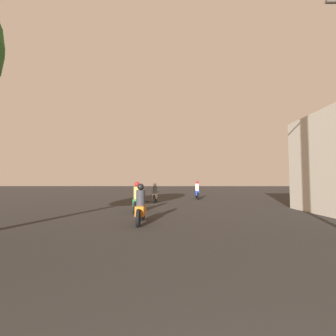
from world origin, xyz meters
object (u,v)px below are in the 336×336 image
at_px(motorcycle_green, 137,200).
at_px(motorcycle_blue, 197,192).
at_px(motorcycle_orange, 141,207).
at_px(motorcycle_white, 155,194).

relative_size(motorcycle_green, motorcycle_blue, 0.99).
xyz_separation_m(motorcycle_orange, motorcycle_green, (-0.59, 3.00, 0.02)).
xyz_separation_m(motorcycle_green, motorcycle_white, (0.55, 4.90, -0.04)).
bearing_deg(motorcycle_orange, motorcycle_white, 99.27).
distance_m(motorcycle_green, motorcycle_blue, 8.69).
relative_size(motorcycle_white, motorcycle_blue, 1.02).
bearing_deg(motorcycle_blue, motorcycle_white, -149.15).
bearing_deg(motorcycle_white, motorcycle_blue, 42.16).
bearing_deg(motorcycle_white, motorcycle_orange, -87.98).
bearing_deg(motorcycle_green, motorcycle_orange, -73.67).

